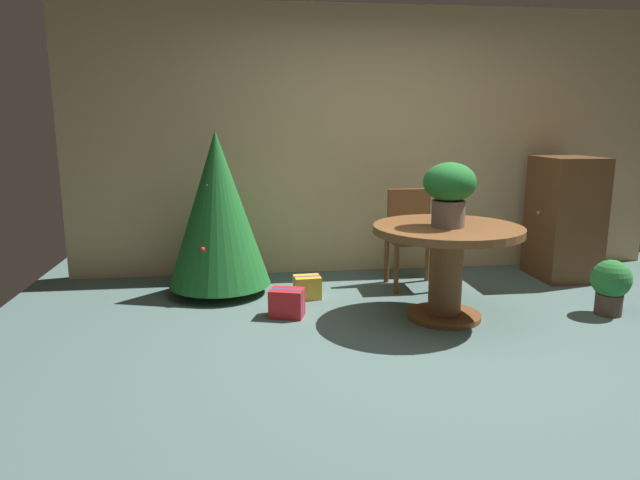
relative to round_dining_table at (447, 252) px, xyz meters
The scene contains 10 objects.
ground_plane 0.85m from the round_dining_table, 110.59° to the right, with size 6.60×6.60×0.00m, color #4C6660.
back_wall_panel 1.77m from the round_dining_table, 98.41° to the left, with size 6.00×0.10×2.60m, color tan.
round_dining_table is the anchor object (origin of this frame).
flower_vase 0.49m from the round_dining_table, 111.12° to the right, with size 0.39×0.39×0.48m.
wooden_chair_far 0.94m from the round_dining_table, 90.00° to the left, with size 0.45×0.41×0.89m.
holiday_tree 1.99m from the round_dining_table, 152.71° to the left, with size 0.89×0.89×1.43m.
gift_box_gold 1.26m from the round_dining_table, 147.24° to the left, with size 0.24×0.20×0.20m.
gift_box_red 1.29m from the round_dining_table, behind, with size 0.30×0.25×0.22m.
wooden_cabinet 1.84m from the round_dining_table, 33.20° to the left, with size 0.55×0.62×1.18m.
potted_plant 1.35m from the round_dining_table, ahead, with size 0.30×0.30×0.44m.
Camera 1 is at (-1.26, -3.41, 1.49)m, focal length 31.76 mm.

